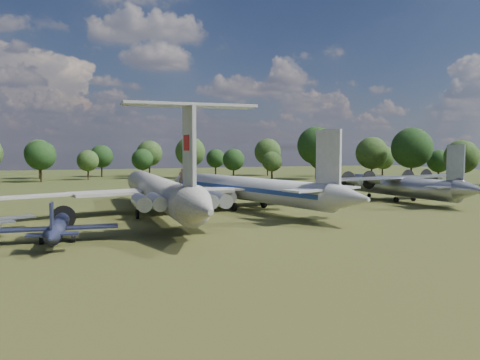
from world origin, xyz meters
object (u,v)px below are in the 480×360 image
object	(u,v)px
an12_transport	(401,189)
small_prop_west	(58,231)
tu104_jet	(245,193)
il62_airliner	(158,196)
person_on_il62	(182,177)

from	to	relation	value
an12_transport	small_prop_west	xyz separation A→B (m)	(-55.73, -18.16, -1.00)
tu104_jet	small_prop_west	size ratio (longest dim) A/B	3.13
il62_airliner	an12_transport	world-z (taller)	il62_airliner
il62_airliner	tu104_jet	world-z (taller)	il62_airliner
small_prop_west	person_on_il62	distance (m)	13.67
an12_transport	person_on_il62	distance (m)	46.82
il62_airliner	person_on_il62	size ratio (longest dim) A/B	30.20
il62_airliner	tu104_jet	size ratio (longest dim) A/B	1.11
person_on_il62	small_prop_west	bearing A→B (deg)	3.90
tu104_jet	an12_transport	xyz separation A→B (m)	(29.33, 0.07, -0.32)
an12_transport	small_prop_west	distance (m)	58.62
tu104_jet	small_prop_west	bearing A→B (deg)	-163.06
il62_airliner	small_prop_west	bearing A→B (deg)	-129.47
an12_transport	small_prop_west	bearing A→B (deg)	-169.64
il62_airliner	tu104_jet	xyz separation A→B (m)	(13.77, 2.69, -0.23)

